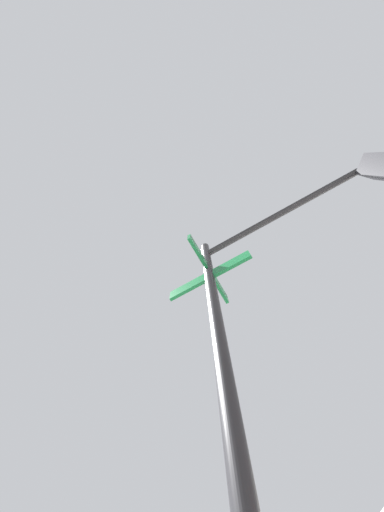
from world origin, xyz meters
The scene contains 1 object.
traffic_signal_near centered at (-6.57, -6.17, 3.86)m, with size 2.37×2.34×5.44m.
Camera 1 is at (-6.17, -7.53, 0.93)m, focal length 20.48 mm.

